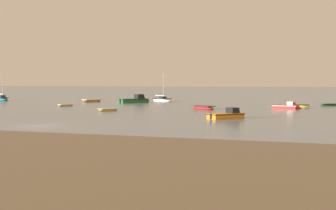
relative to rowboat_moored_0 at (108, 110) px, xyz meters
name	(u,v)px	position (x,y,z in m)	size (l,w,h in m)	color
ground_plane	(40,126)	(4.89, -23.19, -0.13)	(800.00, 800.00, 0.00)	slate
rowboat_moored_0	(108,110)	(0.00, 0.00, 0.00)	(2.29, 3.26, 0.49)	gold
motorboat_moored_0	(290,107)	(23.21, 13.71, 0.12)	(4.60, 2.66, 1.66)	red
motorboat_moored_2	(138,101)	(-7.01, 26.43, 0.24)	(5.79, 6.46, 2.46)	#23602D
rowboat_moored_1	(92,101)	(-17.32, 26.84, 0.07)	(2.92, 4.94, 0.74)	orange
sailboat_moored_1	(2,99)	(-39.97, 27.45, 0.17)	(6.10, 5.41, 7.01)	#197084
rowboat_moored_2	(66,105)	(-12.79, 9.62, -0.01)	(1.93, 3.10, 0.46)	gold
sailboat_moored_2	(162,100)	(-5.00, 34.48, 0.14)	(5.64, 4.29, 6.20)	white
rowboat_moored_3	(203,108)	(11.17, 8.94, 0.06)	(4.59, 4.05, 0.72)	red
rowboat_moored_4	(328,105)	(28.35, 25.94, 0.01)	(3.20, 2.92, 0.51)	#23602D
motorboat_moored_6	(231,116)	(19.08, -7.87, 0.13)	(4.20, 4.63, 1.77)	orange
rowboat_moored_5	(297,106)	(23.77, 20.01, 0.03)	(4.07, 2.41, 0.61)	gold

